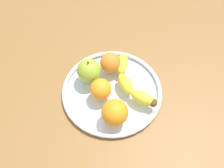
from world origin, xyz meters
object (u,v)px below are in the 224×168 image
apple (89,71)px  orange_front_right (101,89)px  orange_back_right (110,63)px  fruit_bowl (112,91)px  banana (131,82)px  orange_back_left (115,113)px

apple → orange_front_right: bearing=18.4°
apple → orange_back_right: apple is taller
fruit_bowl → banana: 6.22cm
fruit_bowl → banana: bearing=93.6°
orange_back_right → fruit_bowl: bearing=-8.4°
orange_back_left → apple: bearing=-163.3°
apple → orange_back_right: size_ratio=1.29×
apple → orange_front_right: (6.48, 2.15, -0.51)cm
orange_front_right → orange_back_right: bearing=151.8°
banana → orange_back_left: bearing=-48.2°
banana → orange_back_left: size_ratio=2.85×
banana → orange_back_left: 11.86cm
fruit_bowl → apple: (-5.43, -5.61, 4.45)cm
apple → orange_back_left: apple is taller
fruit_bowl → banana: banana is taller
orange_back_right → apple: bearing=-73.1°
banana → orange_back_right: size_ratio=3.35×
orange_front_right → orange_back_left: (8.11, 2.23, 0.54)cm
banana → orange_back_right: 8.52cm
orange_front_right → orange_back_right: same height
apple → orange_front_right: 6.85cm
banana → orange_back_left: orange_back_left is taller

